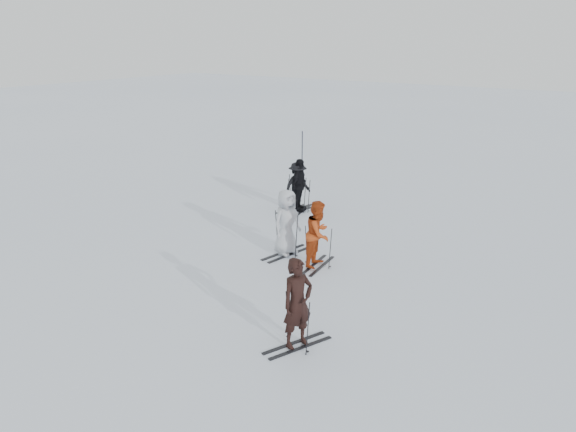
% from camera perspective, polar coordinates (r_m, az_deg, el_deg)
% --- Properties ---
extents(ground, '(120.00, 120.00, 0.00)m').
position_cam_1_polar(ground, '(16.83, -1.93, -4.11)').
color(ground, silver).
rests_on(ground, ground).
extents(skier_near_dark, '(0.70, 0.84, 1.97)m').
position_cam_1_polar(skier_near_dark, '(11.80, 0.98, -8.95)').
color(skier_near_dark, black).
rests_on(skier_near_dark, ground).
extents(skier_red, '(0.83, 1.01, 1.90)m').
position_cam_1_polar(skier_red, '(15.82, 3.11, -1.90)').
color(skier_red, '#AD3D13').
rests_on(skier_red, ground).
extents(skier_grey, '(0.79, 1.06, 1.98)m').
position_cam_1_polar(skier_grey, '(16.65, -0.16, -0.70)').
color(skier_grey, '#B8BCC3').
rests_on(skier_grey, ground).
extents(skier_uphill_left, '(0.71, 1.22, 1.96)m').
position_cam_1_polar(skier_uphill_left, '(20.79, 1.14, 3.09)').
color(skier_uphill_left, black).
rests_on(skier_uphill_left, ground).
extents(skier_uphill_far, '(0.96, 1.31, 1.81)m').
position_cam_1_polar(skier_uphill_far, '(20.96, 0.97, 3.00)').
color(skier_uphill_far, black).
rests_on(skier_uphill_far, ground).
extents(skis_near_dark, '(1.85, 1.41, 1.20)m').
position_cam_1_polar(skis_near_dark, '(11.98, 0.97, -10.59)').
color(skis_near_dark, black).
rests_on(skis_near_dark, ground).
extents(skis_red, '(1.76, 1.09, 1.21)m').
position_cam_1_polar(skis_red, '(15.94, 3.09, -3.06)').
color(skis_red, black).
rests_on(skis_red, ground).
extents(skis_grey, '(1.99, 1.29, 1.35)m').
position_cam_1_polar(skis_grey, '(16.76, -0.15, -1.72)').
color(skis_grey, black).
rests_on(skis_grey, ground).
extents(skis_uphill_left, '(1.90, 1.26, 1.27)m').
position_cam_1_polar(skis_uphill_left, '(20.88, 1.14, 2.17)').
color(skis_uphill_left, black).
rests_on(skis_uphill_left, ground).
extents(skis_uphill_far, '(2.06, 1.45, 1.36)m').
position_cam_1_polar(skis_uphill_far, '(21.02, 0.97, 2.41)').
color(skis_uphill_far, black).
rests_on(skis_uphill_far, ground).
extents(piste_marker, '(0.06, 0.06, 2.04)m').
position_cam_1_polar(piste_marker, '(26.54, 1.45, 6.45)').
color(piste_marker, black).
rests_on(piste_marker, ground).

